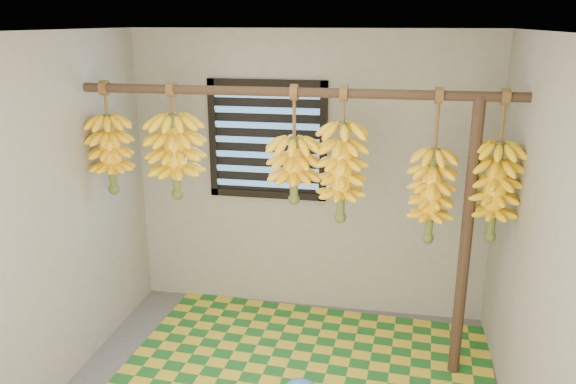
% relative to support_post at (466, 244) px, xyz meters
% --- Properties ---
extents(ceiling, '(3.00, 3.00, 0.01)m').
position_rel_support_post_xyz_m(ceiling, '(-1.20, -0.70, 1.40)').
color(ceiling, silver).
rests_on(ceiling, wall_back).
extents(wall_back, '(3.00, 0.01, 2.40)m').
position_rel_support_post_xyz_m(wall_back, '(-1.20, 0.80, 0.20)').
color(wall_back, gray).
rests_on(wall_back, floor).
extents(wall_left, '(0.01, 3.00, 2.40)m').
position_rel_support_post_xyz_m(wall_left, '(-2.71, -0.70, 0.20)').
color(wall_left, gray).
rests_on(wall_left, floor).
extents(wall_right, '(0.01, 3.00, 2.40)m').
position_rel_support_post_xyz_m(wall_right, '(0.30, -0.70, 0.20)').
color(wall_right, gray).
rests_on(wall_right, floor).
extents(window, '(1.00, 0.04, 1.00)m').
position_rel_support_post_xyz_m(window, '(-1.55, 0.78, 0.50)').
color(window, black).
rests_on(window, wall_back).
extents(hanging_pole, '(3.00, 0.06, 0.06)m').
position_rel_support_post_xyz_m(hanging_pole, '(-1.20, 0.00, 1.00)').
color(hanging_pole, '#472E20').
rests_on(hanging_pole, wall_left).
extents(support_post, '(0.08, 0.08, 2.00)m').
position_rel_support_post_xyz_m(support_post, '(0.00, 0.00, 0.00)').
color(support_post, '#472E20').
rests_on(support_post, floor).
extents(woven_mat, '(2.78, 2.28, 0.01)m').
position_rel_support_post_xyz_m(woven_mat, '(-1.06, -0.32, -0.99)').
color(woven_mat, '#1C5F21').
rests_on(woven_mat, floor).
extents(banana_bunch_a, '(0.31, 0.31, 0.82)m').
position_rel_support_post_xyz_m(banana_bunch_a, '(-2.55, 0.00, 0.52)').
color(banana_bunch_a, brown).
rests_on(banana_bunch_a, hanging_pole).
extents(banana_bunch_b, '(0.39, 0.39, 0.83)m').
position_rel_support_post_xyz_m(banana_bunch_b, '(-2.05, 0.00, 0.53)').
color(banana_bunch_b, brown).
rests_on(banana_bunch_b, hanging_pole).
extents(banana_bunch_c, '(0.36, 0.36, 0.82)m').
position_rel_support_post_xyz_m(banana_bunch_c, '(-1.19, 0.00, 0.47)').
color(banana_bunch_c, brown).
rests_on(banana_bunch_c, hanging_pole).
extents(banana_bunch_d, '(0.33, 0.33, 0.93)m').
position_rel_support_post_xyz_m(banana_bunch_d, '(-0.86, 0.00, 0.46)').
color(banana_bunch_d, brown).
rests_on(banana_bunch_d, hanging_pole).
extents(banana_bunch_e, '(0.30, 0.30, 1.04)m').
position_rel_support_post_xyz_m(banana_bunch_e, '(-0.25, 0.00, 0.33)').
color(banana_bunch_e, brown).
rests_on(banana_bunch_e, hanging_pole).
extents(banana_bunch_f, '(0.31, 0.31, 1.00)m').
position_rel_support_post_xyz_m(banana_bunch_f, '(0.15, 0.00, 0.38)').
color(banana_bunch_f, brown).
rests_on(banana_bunch_f, hanging_pole).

